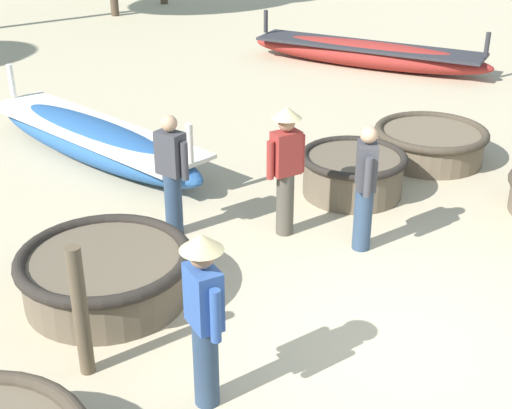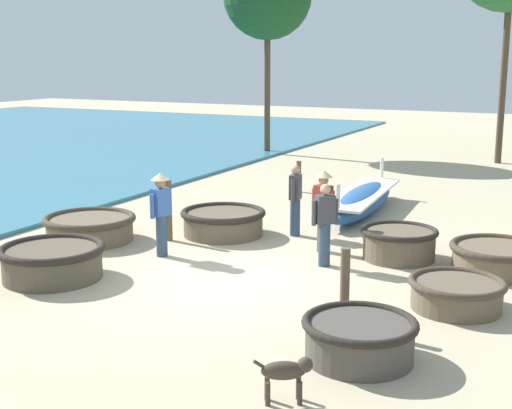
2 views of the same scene
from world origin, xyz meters
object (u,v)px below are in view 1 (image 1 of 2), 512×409
(coracle_upturned, at_px, (430,142))
(fisherman_by_coracle, at_px, (286,163))
(long_boat_white_hull, at_px, (368,54))
(fisherman_with_hat, at_px, (204,311))
(long_boat_blue_hull, at_px, (93,139))
(fisherman_standing_left, at_px, (365,186))
(fisherman_standing_right, at_px, (172,173))
(coracle_front_right, at_px, (353,172))
(mooring_post_mid_beach, at_px, (81,312))
(coracle_center, at_px, (106,273))

(coracle_upturned, height_order, fisherman_by_coracle, fisherman_by_coracle)
(long_boat_white_hull, relative_size, fisherman_with_hat, 3.36)
(long_boat_blue_hull, relative_size, fisherman_standing_left, 3.14)
(fisherman_standing_right, xyz_separation_m, fisherman_by_coracle, (1.01, -0.96, 0.12))
(coracle_front_right, bearing_deg, mooring_post_mid_beach, -170.78)
(long_boat_white_hull, distance_m, fisherman_standing_left, 8.45)
(fisherman_with_hat, bearing_deg, fisherman_standing_left, 14.14)
(fisherman_standing_left, bearing_deg, long_boat_blue_hull, 99.44)
(long_boat_blue_hull, height_order, long_boat_white_hull, long_boat_blue_hull)
(fisherman_standing_left, relative_size, mooring_post_mid_beach, 1.19)
(coracle_upturned, distance_m, long_boat_white_hull, 5.52)
(fisherman_with_hat, bearing_deg, long_boat_white_hull, 31.25)
(long_boat_blue_hull, xyz_separation_m, fisherman_by_coracle, (0.40, -3.79, 0.63))
(fisherman_standing_right, height_order, fisherman_by_coracle, fisherman_by_coracle)
(long_boat_blue_hull, height_order, fisherman_standing_right, fisherman_standing_right)
(coracle_upturned, xyz_separation_m, coracle_center, (-5.83, 0.18, 0.03))
(long_boat_white_hull, height_order, fisherman_standing_left, fisherman_standing_left)
(long_boat_blue_hull, bearing_deg, coracle_front_right, -62.09)
(fisherman_standing_right, distance_m, mooring_post_mid_beach, 2.76)
(coracle_front_right, distance_m, fisherman_with_hat, 4.69)
(coracle_front_right, height_order, coracle_center, coracle_front_right)
(fisherman_standing_right, bearing_deg, fisherman_by_coracle, -43.49)
(coracle_upturned, xyz_separation_m, fisherman_with_hat, (-6.11, -1.82, 0.67))
(coracle_center, distance_m, fisherman_standing_right, 1.67)
(coracle_front_right, relative_size, fisherman_with_hat, 0.90)
(fisherman_standing_right, relative_size, fisherman_with_hat, 0.94)
(fisherman_standing_left, height_order, fisherman_with_hat, fisherman_with_hat)
(coracle_upturned, xyz_separation_m, long_boat_white_hull, (3.68, 4.12, 0.02))
(coracle_center, distance_m, fisherman_by_coracle, 2.55)
(long_boat_blue_hull, bearing_deg, fisherman_by_coracle, -84.03)
(coracle_upturned, bearing_deg, fisherman_with_hat, -163.41)
(mooring_post_mid_beach, bearing_deg, long_boat_blue_hull, 56.99)
(coracle_front_right, xyz_separation_m, mooring_post_mid_beach, (-4.79, -0.78, 0.33))
(fisherman_standing_right, xyz_separation_m, fisherman_with_hat, (-1.72, -2.66, 0.12))
(coracle_center, distance_m, fisherman_with_hat, 2.12)
(coracle_upturned, distance_m, fisherman_standing_right, 4.50)
(fisherman_standing_left, bearing_deg, coracle_center, 156.83)
(long_boat_white_hull, height_order, fisherman_with_hat, fisherman_with_hat)
(coracle_center, relative_size, fisherman_with_hat, 1.12)
(fisherman_standing_left, xyz_separation_m, fisherman_with_hat, (-3.12, -0.79, 0.12))
(fisherman_standing_right, distance_m, fisherman_standing_left, 2.34)
(coracle_upturned, xyz_separation_m, mooring_post_mid_beach, (-6.65, -0.74, 0.37))
(long_boat_blue_hull, distance_m, fisherman_by_coracle, 3.86)
(coracle_upturned, distance_m, fisherman_with_hat, 6.42)
(coracle_center, bearing_deg, fisherman_by_coracle, -6.80)
(coracle_center, relative_size, fisherman_by_coracle, 1.12)
(fisherman_standing_right, bearing_deg, fisherman_with_hat, -122.92)
(mooring_post_mid_beach, bearing_deg, fisherman_standing_left, -4.68)
(fisherman_by_coracle, distance_m, fisherman_with_hat, 3.22)
(coracle_upturned, height_order, mooring_post_mid_beach, mooring_post_mid_beach)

